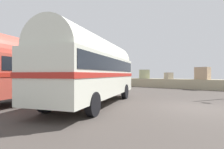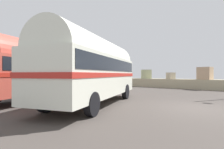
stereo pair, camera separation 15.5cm
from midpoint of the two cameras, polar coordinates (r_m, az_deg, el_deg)
ground at (r=9.53m, az=25.22°, el=-9.91°), size 32.00×26.00×0.02m
vintage_coach at (r=9.66m, az=-6.30°, el=2.39°), size 5.23×8.88×3.70m
second_coach at (r=12.80m, az=-22.30°, el=1.82°), size 5.32×8.87×3.70m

